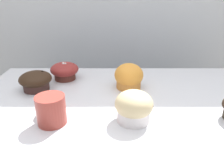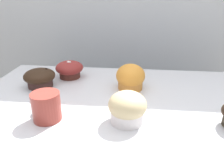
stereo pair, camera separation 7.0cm
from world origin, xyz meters
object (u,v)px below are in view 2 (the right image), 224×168
at_px(muffin_back_right, 127,108).
at_px(muffin_back_left, 70,69).
at_px(muffin_front_left, 40,78).
at_px(coffee_cup, 46,106).
at_px(muffin_front_center, 130,78).

bearing_deg(muffin_back_right, muffin_back_left, 128.98).
bearing_deg(muffin_back_right, muffin_front_left, 148.34).
bearing_deg(muffin_back_left, coffee_cup, -85.05).
height_order(muffin_back_left, coffee_cup, coffee_cup).
distance_m(muffin_front_center, coffee_cup, 0.31).
distance_m(muffin_back_right, muffin_front_left, 0.38).
bearing_deg(coffee_cup, muffin_front_left, 117.27).
relative_size(muffin_front_center, muffin_front_left, 0.91).
bearing_deg(muffin_back_left, muffin_front_center, -18.87).
bearing_deg(coffee_cup, muffin_front_center, 46.00).
bearing_deg(muffin_front_center, muffin_back_left, 161.13).
distance_m(muffin_back_right, coffee_cup, 0.22).
relative_size(muffin_back_right, muffin_front_left, 0.90).
bearing_deg(muffin_back_right, muffin_front_center, 89.46).
height_order(muffin_front_center, muffin_back_right, muffin_front_center).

